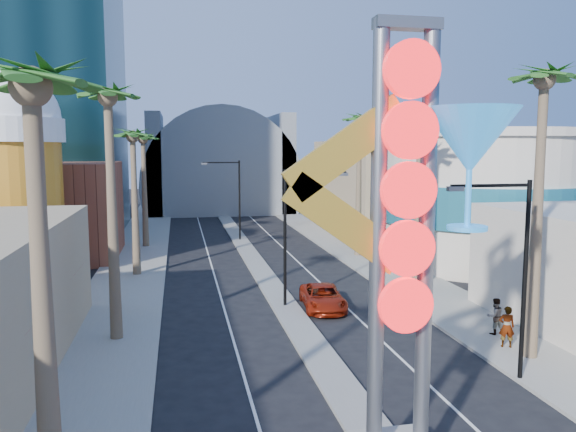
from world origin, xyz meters
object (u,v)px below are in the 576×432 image
object	(u,v)px
neon_sign	(432,218)
pedestrian_b	(495,316)
pedestrian_a	(507,327)
red_pickup	(323,297)

from	to	relation	value
neon_sign	pedestrian_b	bearing A→B (deg)	50.42
pedestrian_a	pedestrian_b	distance (m)	1.82
red_pickup	pedestrian_b	xyz separation A→B (m)	(7.03, -6.32, 0.37)
pedestrian_b	red_pickup	bearing A→B (deg)	-43.11
red_pickup	pedestrian_a	world-z (taller)	pedestrian_a
pedestrian_a	pedestrian_b	size ratio (longest dim) A/B	1.07
neon_sign	red_pickup	distance (m)	17.70
red_pickup	pedestrian_a	bearing A→B (deg)	-45.90
red_pickup	pedestrian_b	size ratio (longest dim) A/B	2.71
neon_sign	pedestrian_a	world-z (taller)	neon_sign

